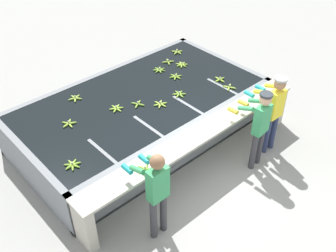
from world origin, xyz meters
TOP-DOWN VIEW (x-y plane):
  - ground_plane at (0.00, 0.00)m, footprint 80.00×80.00m
  - wash_tank at (0.00, 1.78)m, footprint 4.93×2.69m
  - work_ledge at (0.00, 0.23)m, footprint 4.93×0.45m
  - worker_0 at (-1.42, -0.32)m, footprint 0.41×0.71m
  - worker_1 at (0.94, -0.37)m, footprint 0.44×0.73m
  - worker_2 at (1.49, -0.26)m, footprint 0.42×0.72m
  - banana_bunch_floating_0 at (-0.98, 2.59)m, footprint 0.28×0.27m
  - banana_bunch_floating_1 at (1.03, 1.87)m, footprint 0.27×0.28m
  - banana_bunch_floating_2 at (0.62, 1.33)m, footprint 0.27×0.28m
  - banana_bunch_floating_3 at (1.35, 2.46)m, footprint 0.26×0.26m
  - banana_bunch_floating_4 at (1.83, 2.67)m, footprint 0.28×0.27m
  - banana_bunch_floating_5 at (0.11, 1.32)m, footprint 0.27×0.28m
  - banana_bunch_floating_6 at (1.48, 2.16)m, footprint 0.28×0.28m
  - banana_bunch_floating_7 at (-0.60, 1.77)m, footprint 0.26×0.28m
  - banana_bunch_floating_8 at (-1.50, 1.96)m, footprint 0.28×0.27m
  - banana_bunch_floating_9 at (1.62, 1.16)m, footprint 0.28×0.28m
  - banana_bunch_floating_10 at (0.96, 2.32)m, footprint 0.28×0.28m
  - banana_bunch_floating_11 at (1.54, 0.83)m, footprint 0.26×0.26m
  - banana_bunch_floating_12 at (-2.02, 0.99)m, footprint 0.28×0.28m
  - banana_bunch_floating_13 at (-0.21, 1.61)m, footprint 0.26×0.26m
  - banana_bunch_ledge_0 at (-1.24, 0.15)m, footprint 0.27×0.28m
  - knife_0 at (1.73, 0.19)m, footprint 0.27×0.26m

SIDE VIEW (x-z plane):
  - ground_plane at x=0.00m, z-range 0.00..0.00m
  - wash_tank at x=0.00m, z-range -0.01..0.88m
  - work_ledge at x=0.00m, z-range 0.20..1.08m
  - knife_0 at x=1.73m, z-range 0.88..0.90m
  - banana_bunch_floating_6 at x=1.48m, z-range 0.86..0.94m
  - banana_bunch_floating_10 at x=0.96m, z-range 0.86..0.94m
  - banana_bunch_floating_12 at x=-2.02m, z-range 0.86..0.94m
  - banana_bunch_floating_1 at x=1.03m, z-range 0.86..0.94m
  - banana_bunch_floating_2 at x=0.62m, z-range 0.86..0.94m
  - banana_bunch_floating_5 at x=0.11m, z-range 0.86..0.94m
  - banana_bunch_floating_7 at x=-0.60m, z-range 0.86..0.94m
  - banana_bunch_floating_0 at x=-0.98m, z-range 0.86..0.94m
  - banana_bunch_floating_4 at x=1.83m, z-range 0.86..0.94m
  - banana_bunch_floating_8 at x=-1.50m, z-range 0.86..0.94m
  - banana_bunch_floating_3 at x=1.35m, z-range 0.86..0.94m
  - banana_bunch_floating_9 at x=1.62m, z-range 0.86..0.94m
  - banana_bunch_floating_11 at x=1.54m, z-range 0.86..0.94m
  - banana_bunch_floating_13 at x=-0.21m, z-range 0.86..0.94m
  - banana_bunch_ledge_0 at x=-1.24m, z-range 0.87..0.94m
  - worker_1 at x=0.94m, z-range 0.17..1.77m
  - worker_0 at x=-1.42m, z-range 0.16..1.78m
  - worker_2 at x=1.49m, z-range 0.17..1.80m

